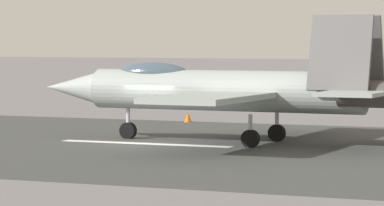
# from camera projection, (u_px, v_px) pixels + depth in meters

# --- Properties ---
(ground_plane) EXTENTS (400.00, 400.00, 0.00)m
(ground_plane) POSITION_uv_depth(u_px,v_px,m) (138.00, 144.00, 49.52)
(ground_plane) COLOR slate
(runway_strip) EXTENTS (240.00, 26.00, 0.02)m
(runway_strip) POSITION_uv_depth(u_px,v_px,m) (139.00, 144.00, 49.51)
(runway_strip) COLOR #3C3E3E
(runway_strip) RESTS_ON ground
(fighter_jet) EXTENTS (16.90, 14.79, 5.56)m
(fighter_jet) POSITION_uv_depth(u_px,v_px,m) (227.00, 89.00, 49.79)
(fighter_jet) COLOR #9CA5A3
(fighter_jet) RESTS_ON ground
(marker_cone_mid) EXTENTS (0.44, 0.44, 0.55)m
(marker_cone_mid) POSITION_uv_depth(u_px,v_px,m) (188.00, 117.00, 62.09)
(marker_cone_mid) COLOR orange
(marker_cone_mid) RESTS_ON ground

